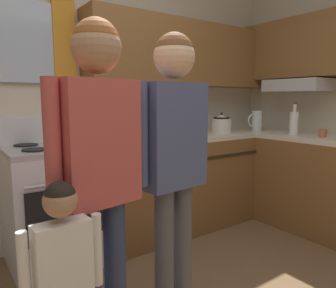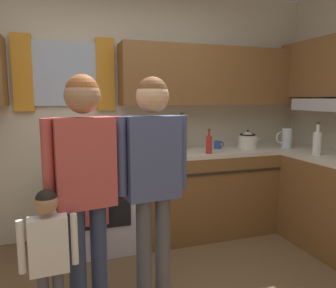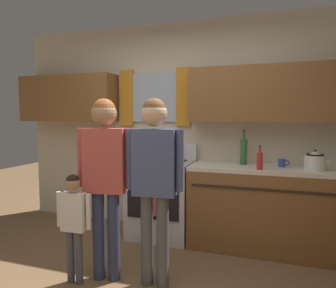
# 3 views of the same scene
# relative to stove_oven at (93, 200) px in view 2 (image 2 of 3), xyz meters

# --- Properties ---
(back_wall_unit) EXTENTS (4.60, 0.42, 2.60)m
(back_wall_unit) POSITION_rel_stove_oven_xyz_m (0.25, 0.28, 0.98)
(back_wall_unit) COLOR beige
(back_wall_unit) RESTS_ON ground
(kitchen_counter_run) EXTENTS (2.13, 2.25, 0.90)m
(kitchen_counter_run) POSITION_rel_stove_oven_xyz_m (1.77, -0.49, -0.02)
(kitchen_counter_run) COLOR brown
(kitchen_counter_run) RESTS_ON ground
(stove_oven) EXTENTS (0.73, 0.67, 1.10)m
(stove_oven) POSITION_rel_stove_oven_xyz_m (0.00, 0.00, 0.00)
(stove_oven) COLOR silver
(stove_oven) RESTS_ON ground
(bottle_milk_white) EXTENTS (0.08, 0.08, 0.31)m
(bottle_milk_white) POSITION_rel_stove_oven_xyz_m (2.08, -0.61, 0.55)
(bottle_milk_white) COLOR white
(bottle_milk_white) RESTS_ON kitchen_counter_run
(bottle_sauce_red) EXTENTS (0.06, 0.06, 0.25)m
(bottle_sauce_red) POSITION_rel_stove_oven_xyz_m (1.12, -0.21, 0.53)
(bottle_sauce_red) COLOR red
(bottle_sauce_red) RESTS_ON kitchen_counter_run
(bottle_wine_green) EXTENTS (0.08, 0.08, 0.39)m
(bottle_wine_green) POSITION_rel_stove_oven_xyz_m (0.94, 0.08, 0.58)
(bottle_wine_green) COLOR #2D6633
(bottle_wine_green) RESTS_ON kitchen_counter_run
(mug_cobalt_blue) EXTENTS (0.11, 0.07, 0.08)m
(mug_cobalt_blue) POSITION_rel_stove_oven_xyz_m (1.34, 0.04, 0.48)
(mug_cobalt_blue) COLOR #2D479E
(mug_cobalt_blue) RESTS_ON kitchen_counter_run
(stovetop_kettle) EXTENTS (0.27, 0.20, 0.21)m
(stovetop_kettle) POSITION_rel_stove_oven_xyz_m (1.65, -0.07, 0.53)
(stovetop_kettle) COLOR silver
(stovetop_kettle) RESTS_ON kitchen_counter_run
(water_pitcher) EXTENTS (0.19, 0.11, 0.22)m
(water_pitcher) POSITION_rel_stove_oven_xyz_m (2.08, -0.16, 0.54)
(water_pitcher) COLOR silver
(water_pitcher) RESTS_ON kitchen_counter_run
(adult_holding_child) EXTENTS (0.49, 0.21, 1.58)m
(adult_holding_child) POSITION_rel_stove_oven_xyz_m (-0.13, -1.10, 0.53)
(adult_holding_child) COLOR #2D3856
(adult_holding_child) RESTS_ON ground
(adult_in_plaid) EXTENTS (0.49, 0.21, 1.58)m
(adult_in_plaid) POSITION_rel_stove_oven_xyz_m (0.31, -1.06, 0.53)
(adult_in_plaid) COLOR #4C4C51
(adult_in_plaid) RESTS_ON ground
(small_child) EXTENTS (0.32, 0.13, 0.95)m
(small_child) POSITION_rel_stove_oven_xyz_m (-0.35, -1.25, 0.13)
(small_child) COLOR #4C4C56
(small_child) RESTS_ON ground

